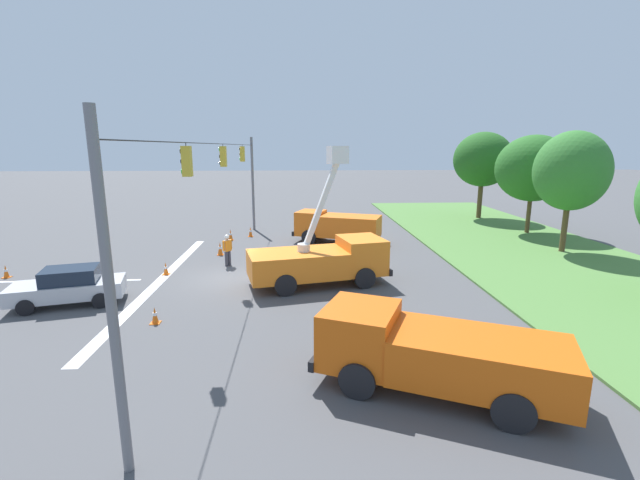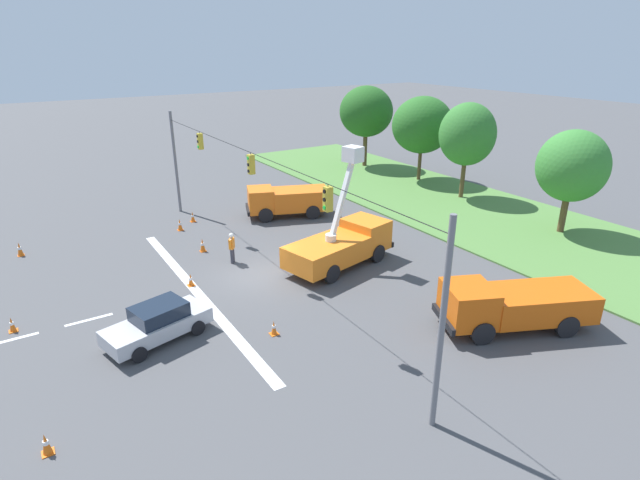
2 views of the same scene
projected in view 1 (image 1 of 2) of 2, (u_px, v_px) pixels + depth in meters
ground_plane at (229, 278)px, 21.45m from camera, size 200.00×200.00×0.00m
grass_verge at (576, 272)px, 22.35m from camera, size 56.00×12.00×0.10m
lane_markings at (131, 280)px, 21.21m from camera, size 17.60×15.25×0.01m
signal_gantry at (225, 190)px, 20.58m from camera, size 26.20×0.33×7.20m
tree_far_west at (483, 160)px, 38.10m from camera, size 5.15×5.13×7.77m
tree_west at (533, 168)px, 31.44m from camera, size 4.97×5.43×7.34m
tree_centre at (571, 171)px, 25.61m from camera, size 4.29×4.27×7.43m
utility_truck_bucket_lift at (322, 258)px, 20.32m from camera, size 3.89×6.97×6.51m
utility_truck_support_near at (433, 352)px, 11.38m from camera, size 4.77×6.92×2.10m
utility_truck_support_far at (337, 226)px, 29.20m from camera, size 4.15×6.22×2.12m
sedan_silver at (69, 286)px, 17.81m from camera, size 2.78×4.60×1.56m
road_worker at (227, 248)px, 23.55m from camera, size 0.53×0.45×1.77m
traffic_cone_foreground_left at (231, 235)px, 30.17m from camera, size 0.36×0.36×0.78m
traffic_cone_foreground_right at (250, 232)px, 31.40m from camera, size 0.36×0.36×0.73m
traffic_cone_mid_left at (103, 234)px, 30.48m from camera, size 0.36×0.36×0.82m
traffic_cone_mid_right at (6, 272)px, 21.53m from camera, size 0.36×0.36×0.67m
traffic_cone_near_bucket at (166, 269)px, 22.05m from camera, size 0.36×0.36×0.66m
traffic_cone_lane_edge_a at (155, 315)px, 15.95m from camera, size 0.36×0.36×0.64m
traffic_cone_lane_edge_b at (220, 249)px, 26.03m from camera, size 0.36×0.36×0.81m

